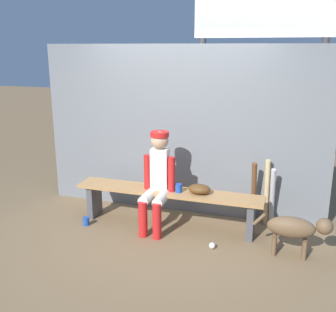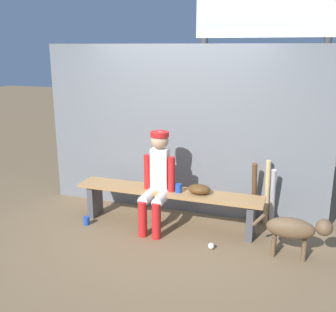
{
  "view_description": "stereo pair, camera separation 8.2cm",
  "coord_description": "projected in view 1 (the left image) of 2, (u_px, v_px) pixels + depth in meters",
  "views": [
    {
      "loc": [
        1.45,
        -4.53,
        2.26
      ],
      "look_at": [
        0.0,
        0.0,
        0.94
      ],
      "focal_mm": 42.59,
      "sensor_mm": 36.0,
      "label": 1
    },
    {
      "loc": [
        1.53,
        -4.5,
        2.26
      ],
      "look_at": [
        0.0,
        0.0,
        0.94
      ],
      "focal_mm": 42.59,
      "sensor_mm": 36.0,
      "label": 2
    }
  ],
  "objects": [
    {
      "name": "baseball",
      "position": [
        212.0,
        246.0,
        4.58
      ],
      "size": [
        0.07,
        0.07,
        0.07
      ],
      "primitive_type": "sphere",
      "color": "white",
      "rests_on": "ground_plane"
    },
    {
      "name": "dugout_bench",
      "position": [
        168.0,
        198.0,
        5.08
      ],
      "size": [
        2.41,
        0.36,
        0.49
      ],
      "color": "#AD7F4C",
      "rests_on": "ground_plane"
    },
    {
      "name": "cup_on_ground",
      "position": [
        86.0,
        221.0,
        5.18
      ],
      "size": [
        0.08,
        0.08,
        0.11
      ],
      "primitive_type": "cylinder",
      "color": "#1E47AD",
      "rests_on": "ground_plane"
    },
    {
      "name": "bat_wood_dark",
      "position": [
        254.0,
        193.0,
        5.11
      ],
      "size": [
        0.08,
        0.26,
        0.87
      ],
      "primitive_type": "cylinder",
      "rotation": [
        0.22,
        0.0,
        -0.05
      ],
      "color": "brown",
      "rests_on": "ground_plane"
    },
    {
      "name": "chainlink_fence",
      "position": [
        180.0,
        131.0,
        5.37
      ],
      "size": [
        3.93,
        0.03,
        2.29
      ],
      "primitive_type": "cube",
      "color": "slate",
      "rests_on": "ground_plane"
    },
    {
      "name": "dog",
      "position": [
        296.0,
        228.0,
        4.34
      ],
      "size": [
        0.84,
        0.2,
        0.49
      ],
      "color": "brown",
      "rests_on": "ground_plane"
    },
    {
      "name": "cup_on_bench",
      "position": [
        179.0,
        188.0,
        4.96
      ],
      "size": [
        0.08,
        0.08,
        0.11
      ],
      "primitive_type": "cylinder",
      "color": "#1E47AD",
      "rests_on": "dugout_bench"
    },
    {
      "name": "ground_plane",
      "position": [
        168.0,
        225.0,
        5.18
      ],
      "size": [
        30.0,
        30.0,
        0.0
      ],
      "primitive_type": "plane",
      "color": "brown"
    },
    {
      "name": "bat_wood_natural",
      "position": [
        267.0,
        192.0,
        5.12
      ],
      "size": [
        0.08,
        0.14,
        0.88
      ],
      "primitive_type": "cylinder",
      "rotation": [
        0.07,
        0.0,
        -0.15
      ],
      "color": "tan",
      "rests_on": "ground_plane"
    },
    {
      "name": "player_seated",
      "position": [
        157.0,
        178.0,
        4.93
      ],
      "size": [
        0.41,
        0.55,
        1.24
      ],
      "color": "silver",
      "rests_on": "ground_plane"
    },
    {
      "name": "scoreboard",
      "position": [
        266.0,
        38.0,
        5.64
      ],
      "size": [
        2.23,
        0.27,
        3.38
      ],
      "color": "#3F3F42",
      "rests_on": "ground_plane"
    },
    {
      "name": "baseball_glove",
      "position": [
        199.0,
        189.0,
        4.92
      ],
      "size": [
        0.28,
        0.2,
        0.12
      ],
      "primitive_type": "ellipsoid",
      "color": "#593819",
      "rests_on": "dugout_bench"
    },
    {
      "name": "bat_aluminum_silver",
      "position": [
        272.0,
        197.0,
        5.06
      ],
      "size": [
        0.07,
        0.24,
        0.8
      ],
      "primitive_type": "cylinder",
      "rotation": [
        0.22,
        0.0,
        -0.02
      ],
      "color": "#B7B7BC",
      "rests_on": "ground_plane"
    }
  ]
}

